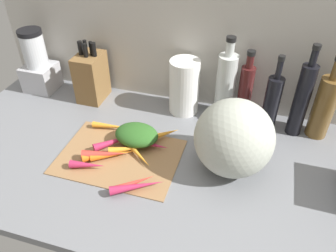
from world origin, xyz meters
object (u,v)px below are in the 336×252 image
Objects in this scene: carrot_9 at (133,183)px; knife_block at (91,76)px; blender_appliance at (38,65)px; bottle_2 at (271,103)px; carrot_3 at (137,186)px; carrot_6 at (112,154)px; carrot_11 at (87,165)px; carrot_8 at (104,154)px; winter_squash at (234,138)px; carrot_7 at (151,144)px; carrot_5 at (98,155)px; bottle_3 at (302,99)px; carrot_1 at (159,136)px; bottle_1 at (245,91)px; carrot_0 at (116,141)px; bottle_4 at (324,106)px; carrot_10 at (138,154)px; carrot_2 at (112,126)px; bottle_0 at (226,85)px; cutting_board at (119,156)px; paper_towel_roll at (184,87)px; carrot_4 at (127,149)px.

carrot_9 is 55.84cm from knife_block.
bottle_2 reaches higher than blender_appliance.
carrot_3 is 17.04cm from carrot_6.
carrot_8 is at bearing 61.33° from carrot_11.
carrot_8 is 40.81cm from knife_block.
winter_squash is 26.83cm from bottle_2.
carrot_11 is (-5.64, -6.97, 0.05)cm from carrot_6.
knife_block is at bearing 144.37° from carrot_7.
carrot_5 is 0.31× the size of bottle_3.
bottle_3 is at bearing 22.84° from carrot_1.
carrot_3 is 0.59× the size of bottle_1.
winter_squash is at bearing 10.88° from carrot_6.
carrot_0 is 66.67cm from bottle_3.
carrot_11 is at bearing -150.24° from bottle_4.
bottle_2 is (9.96, -5.16, -0.31)cm from bottle_1.
carrot_11 is (-3.19, -5.83, -0.44)cm from carrot_8.
carrot_5 is at bearing -137.83° from bottle_1.
carrot_10 is 0.57× the size of knife_block.
carrot_8 is at bearing -75.67° from carrot_2.
bottle_1 is 27.83cm from bottle_4.
bottle_0 is 27.39cm from bottle_3.
carrot_1 is 1.04× the size of carrot_2.
carrot_0 and carrot_5 have the same top height.
bottle_0 is (29.51, 35.42, 13.03)cm from cutting_board.
winter_squash is 35.80cm from paper_towel_roll.
carrot_0 is at bearing -50.56° from knife_block.
carrot_0 is 1.24× the size of carrot_7.
carrot_2 is (-18.44, 0.92, -0.63)cm from carrot_1.
carrot_0 is 14.18cm from carrot_11.
carrot_11 is at bearing -129.98° from bottle_0.
blender_appliance is (-25.28, 0.46, 1.36)cm from knife_block.
bottle_3 is at bearing 28.96° from carrot_5.
cutting_board is at bearing -112.70° from paper_towel_roll.
carrot_8 reaches higher than carrot_11.
carrot_1 reaches higher than carrot_3.
bottle_1 is 11.22cm from bottle_2.
carrot_4 reaches higher than carrot_9.
bottle_3 reaches higher than carrot_9.
carrot_4 is 5.43cm from carrot_6.
carrot_3 is at bearing -50.35° from knife_block.
carrot_9 is 0.43× the size of bottle_0.
carrot_1 is 23.35cm from paper_towel_roll.
carrot_0 is 54.96cm from blender_appliance.
carrot_0 is at bearing 84.00° from carrot_8.
blender_appliance is 0.78× the size of bottle_3.
cutting_board is at bearing -153.24° from bottle_4.
paper_towel_roll is at bearing 129.63° from winter_squash.
carrot_9 is (11.45, -9.82, -0.12)cm from carrot_6.
carrot_4 is 0.49× the size of winter_squash.
carrot_3 reaches higher than carrot_6.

